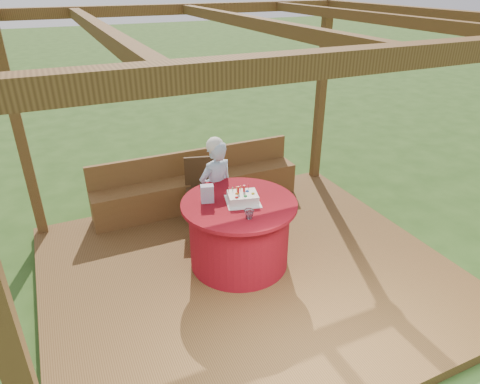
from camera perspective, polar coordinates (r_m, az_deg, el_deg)
name	(u,v)px	position (r m, az deg, el deg)	size (l,w,h in m)	color
ground	(249,277)	(5.10, 1.19, -11.25)	(60.00, 60.00, 0.00)	#244316
deck	(249,273)	(5.06, 1.20, -10.72)	(4.50, 4.00, 0.12)	brown
pergola	(251,66)	(4.07, 1.53, 16.42)	(4.50, 4.00, 2.72)	brown
bench	(198,188)	(6.25, -5.62, 0.52)	(3.00, 0.42, 0.80)	brown
table	(239,233)	(4.90, -0.11, -5.43)	(1.29, 1.29, 0.80)	maroon
chair	(200,186)	(5.84, -5.29, 0.75)	(0.50, 0.50, 0.85)	#3A2512
elderly_woman	(216,189)	(5.28, -3.20, 0.45)	(0.54, 0.42, 1.35)	#8FB1D4
birthday_cake	(243,197)	(4.69, 0.37, -0.73)	(0.44, 0.44, 0.17)	white
gift_bag	(207,194)	(4.67, -4.39, -0.23)	(0.14, 0.09, 0.20)	#D88CC1
drinking_glass	(249,214)	(4.37, 1.22, -2.98)	(0.10, 0.10, 0.10)	white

